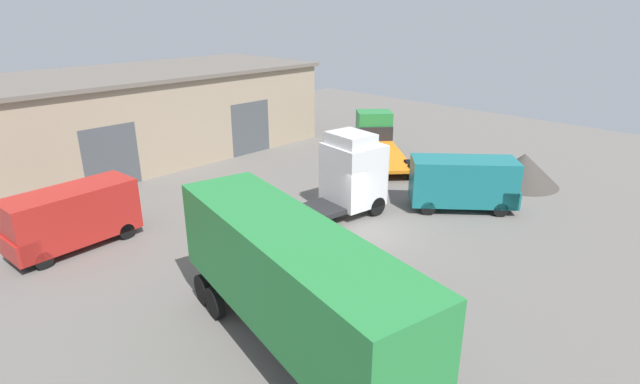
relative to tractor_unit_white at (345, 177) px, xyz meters
The scene contains 9 objects.
ground_plane 3.15m from the tractor_unit_white, 123.10° to the right, with size 60.00×60.00×0.00m, color slate.
warehouse_building 16.89m from the tractor_unit_white, 94.64° to the left, with size 23.06×10.32×5.77m.
tractor_unit_white is the anchor object (origin of this frame).
container_trailer_green 11.04m from the tractor_unit_white, 146.76° to the right, with size 4.53×10.32×4.21m.
flatbed_truck_green 11.35m from the tractor_unit_white, 29.93° to the left, with size 7.65×8.13×2.66m.
delivery_van_red 12.42m from the tractor_unit_white, 151.74° to the left, with size 5.38×2.36×2.64m.
delivery_van_teal 6.18m from the tractor_unit_white, 40.22° to the right, with size 4.93×5.29×2.65m.
gravel_pile 11.47m from the tractor_unit_white, 23.36° to the right, with size 4.15×4.15×1.84m.
oil_drum 4.18m from the tractor_unit_white, 10.42° to the left, with size 0.58×0.58×0.88m.
Camera 1 is at (-16.08, -13.10, 9.88)m, focal length 28.00 mm.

